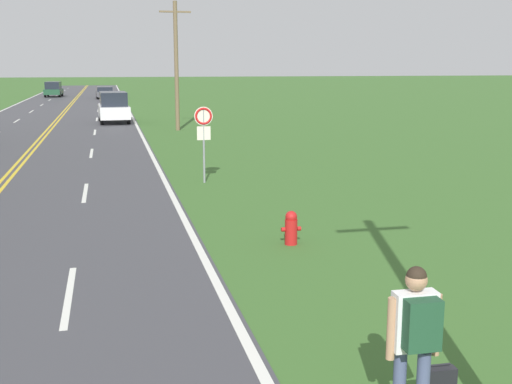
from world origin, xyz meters
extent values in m
cube|color=silver|center=(2.67, 7.50, 0.01)|extent=(0.12, 3.00, 0.00)
cube|color=silver|center=(2.67, 16.50, 0.01)|extent=(0.12, 3.00, 0.00)
cube|color=silver|center=(2.67, 25.50, 0.01)|extent=(0.12, 3.00, 0.00)
cube|color=silver|center=(2.67, 34.50, 0.01)|extent=(0.12, 3.00, 0.00)
cube|color=silver|center=(2.67, 43.50, 0.01)|extent=(0.12, 3.00, 0.00)
cube|color=silver|center=(2.67, 52.50, 0.01)|extent=(0.12, 3.00, 0.00)
cube|color=silver|center=(2.67, 61.50, 0.01)|extent=(0.12, 3.00, 0.00)
cube|color=silver|center=(2.67, 70.50, 0.01)|extent=(0.12, 3.00, 0.00)
cube|color=silver|center=(2.67, 79.50, 0.01)|extent=(0.12, 3.00, 0.00)
cube|color=silver|center=(2.67, 88.50, 0.01)|extent=(0.12, 3.00, 0.00)
cube|color=silver|center=(2.67, 97.50, 0.01)|extent=(0.12, 3.00, 0.00)
cube|color=silver|center=(2.67, 106.50, 0.01)|extent=(0.12, 3.00, 0.00)
cube|color=silver|center=(-2.67, 43.50, 0.01)|extent=(0.12, 3.00, 0.00)
cube|color=silver|center=(-2.67, 52.50, 0.01)|extent=(0.12, 3.00, 0.00)
cube|color=silver|center=(-2.67, 61.50, 0.01)|extent=(0.12, 3.00, 0.00)
cube|color=silver|center=(-2.67, 70.50, 0.01)|extent=(0.12, 3.00, 0.00)
cube|color=silver|center=(-2.67, 79.50, 0.01)|extent=(0.12, 3.00, 0.00)
cube|color=silver|center=(-2.67, 88.50, 0.01)|extent=(0.12, 3.00, 0.00)
cube|color=silver|center=(-2.67, 97.50, 0.01)|extent=(0.12, 3.00, 0.00)
cube|color=silver|center=(-2.67, 106.50, 0.01)|extent=(0.12, 3.00, 0.00)
cylinder|color=#475175|center=(6.39, 2.71, 0.43)|extent=(0.14, 0.14, 0.86)
cube|color=white|center=(6.48, 2.63, 1.18)|extent=(0.47, 0.20, 0.64)
sphere|color=tan|center=(6.48, 2.63, 1.63)|extent=(0.23, 0.23, 0.23)
sphere|color=#2D2319|center=(6.48, 2.63, 1.67)|extent=(0.21, 0.21, 0.21)
cylinder|color=tan|center=(6.23, 2.64, 1.11)|extent=(0.09, 0.09, 0.68)
cylinder|color=tan|center=(6.74, 2.63, 1.11)|extent=(0.09, 0.09, 0.68)
cube|color=#1E472D|center=(6.48, 2.45, 1.21)|extent=(0.37, 0.19, 0.54)
cylinder|color=black|center=(6.87, 2.77, 0.57)|extent=(0.29, 0.03, 0.02)
cylinder|color=red|center=(7.18, 9.69, 0.28)|extent=(0.27, 0.27, 0.55)
sphere|color=red|center=(7.18, 9.69, 0.61)|extent=(0.26, 0.26, 0.26)
cylinder|color=red|center=(7.36, 9.69, 0.34)|extent=(0.08, 0.09, 0.09)
cylinder|color=red|center=(7.00, 9.69, 0.34)|extent=(0.08, 0.09, 0.09)
cylinder|color=gray|center=(6.44, 17.40, 1.22)|extent=(0.07, 0.07, 2.43)
cylinder|color=silver|center=(6.44, 17.38, 2.18)|extent=(0.60, 0.02, 0.60)
torus|color=red|center=(6.44, 17.37, 2.18)|extent=(0.55, 0.07, 0.55)
cube|color=silver|center=(6.44, 17.38, 1.63)|extent=(0.44, 0.02, 0.44)
cylinder|color=brown|center=(7.43, 34.66, 3.68)|extent=(0.24, 0.24, 7.36)
cube|color=brown|center=(7.43, 34.66, 6.76)|extent=(1.80, 0.12, 0.10)
cylinder|color=black|center=(4.74, 39.23, 0.39)|extent=(0.23, 0.79, 0.79)
cylinder|color=black|center=(3.04, 39.16, 0.39)|extent=(0.23, 0.79, 0.79)
cylinder|color=black|center=(4.62, 42.04, 0.39)|extent=(0.23, 0.79, 0.79)
cylinder|color=black|center=(2.93, 41.97, 0.39)|extent=(0.23, 0.79, 0.79)
cube|color=white|center=(3.83, 40.60, 0.75)|extent=(2.08, 4.60, 0.79)
cube|color=#1E232D|center=(3.83, 40.60, 1.59)|extent=(1.79, 3.24, 0.90)
cylinder|color=black|center=(4.09, 70.78, 0.32)|extent=(0.22, 0.65, 0.64)
cylinder|color=black|center=(2.40, 70.72, 0.32)|extent=(0.22, 0.65, 0.64)
cylinder|color=black|center=(4.00, 73.29, 0.32)|extent=(0.22, 0.65, 0.64)
cylinder|color=black|center=(2.31, 73.23, 0.32)|extent=(0.22, 0.65, 0.64)
cube|color=#47474C|center=(3.20, 72.01, 0.56)|extent=(2.04, 4.11, 0.54)
cube|color=#1E232D|center=(3.20, 72.01, 1.08)|extent=(1.77, 2.89, 0.51)
cylinder|color=black|center=(-3.51, 78.75, 0.35)|extent=(0.23, 0.72, 0.71)
cylinder|color=black|center=(-1.86, 78.66, 0.35)|extent=(0.23, 0.72, 0.71)
cylinder|color=black|center=(-3.63, 76.31, 0.35)|extent=(0.23, 0.72, 0.71)
cylinder|color=black|center=(-1.98, 76.23, 0.35)|extent=(0.23, 0.72, 0.71)
cube|color=#1E472D|center=(-2.74, 77.49, 0.63)|extent=(2.04, 4.01, 0.62)
cube|color=#1E232D|center=(-2.74, 77.49, 1.37)|extent=(1.76, 2.83, 0.85)
camera|label=1|loc=(3.44, -3.16, 3.82)|focal=45.00mm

